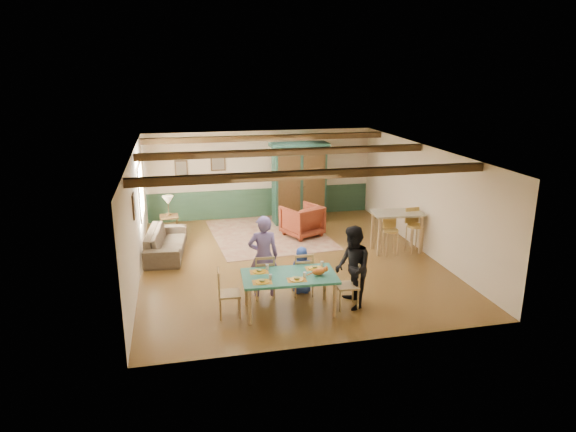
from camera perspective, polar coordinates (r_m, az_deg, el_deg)
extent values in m
plane|color=#563918|center=(12.58, 0.10, -4.98)|extent=(8.00, 8.00, 0.00)
cube|color=beige|center=(15.98, -3.06, 4.64)|extent=(7.00, 0.02, 2.70)
cube|color=beige|center=(11.91, -16.55, -0.05)|extent=(0.02, 8.00, 2.70)
cube|color=beige|center=(13.35, 14.93, 1.79)|extent=(0.02, 8.00, 2.70)
cube|color=white|center=(11.87, 0.11, 7.26)|extent=(7.00, 8.00, 0.02)
cube|color=#213D29|center=(16.16, -3.01, 1.50)|extent=(6.95, 0.03, 0.90)
cube|color=black|center=(9.69, 3.11, 4.66)|extent=(6.95, 0.16, 0.16)
cube|color=black|center=(12.27, -0.31, 7.12)|extent=(6.95, 0.16, 0.16)
cube|color=black|center=(14.80, -2.48, 8.67)|extent=(6.95, 0.16, 0.16)
imported|color=slate|center=(10.44, -2.75, -4.50)|extent=(0.65, 0.45, 1.72)
imported|color=black|center=(10.04, 7.19, -5.71)|extent=(0.67, 0.83, 1.64)
imported|color=#264099|center=(10.69, 1.54, -6.05)|extent=(0.51, 0.34, 1.00)
cube|color=tan|center=(14.51, -2.13, -2.04)|extent=(3.32, 3.85, 0.01)
cube|color=#143328|center=(15.36, 1.23, 3.65)|extent=(1.73, 0.71, 2.42)
imported|color=#561B11|center=(14.28, 1.58, -0.52)|extent=(1.26, 1.27, 0.88)
imported|color=#45392B|center=(13.26, -13.39, -2.83)|extent=(1.09, 2.29, 0.65)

